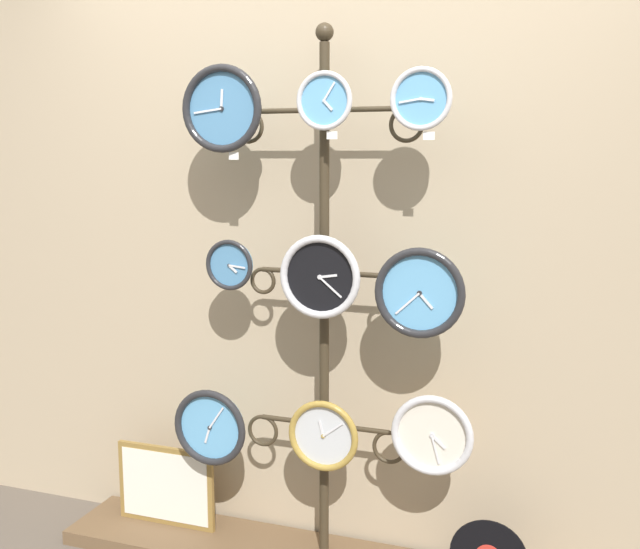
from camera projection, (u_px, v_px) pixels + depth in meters
shop_wall at (337, 217)px, 2.99m from camera, size 4.40×0.04×2.80m
display_stand at (324, 398)px, 2.95m from camera, size 0.75×0.42×2.12m
clock_top_left at (222, 109)px, 2.81m from camera, size 0.33×0.04×0.33m
clock_top_center at (325, 101)px, 2.68m from camera, size 0.21×0.04×0.21m
clock_top_right at (421, 99)px, 2.55m from camera, size 0.22×0.04×0.22m
clock_middle_left at (230, 265)px, 2.92m from camera, size 0.20×0.04×0.20m
clock_middle_center at (320, 277)px, 2.76m from camera, size 0.31×0.04×0.31m
clock_middle_right at (420, 293)px, 2.65m from camera, size 0.33×0.04×0.33m
clock_bottom_left at (210, 427)px, 3.02m from camera, size 0.32×0.04×0.32m
clock_bottom_center at (324, 435)px, 2.87m from camera, size 0.28×0.04×0.28m
clock_bottom_right at (432, 435)px, 2.73m from camera, size 0.31×0.04×0.31m
picture_frame at (166, 486)px, 3.23m from camera, size 0.46×0.02×0.35m
price_tag_upper at (234, 156)px, 2.82m from camera, size 0.04×0.00×0.03m
price_tag_mid at (332, 135)px, 2.68m from camera, size 0.04×0.00×0.03m
price_tag_lower at (429, 136)px, 2.56m from camera, size 0.04×0.00×0.03m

